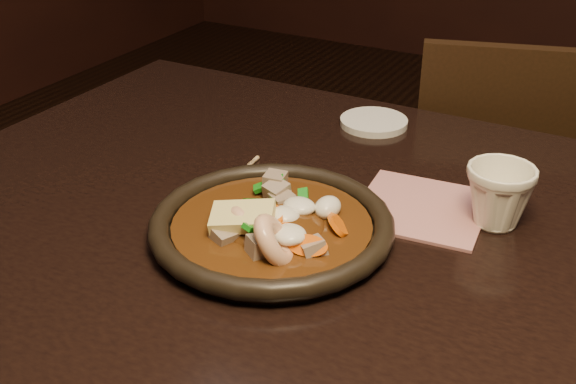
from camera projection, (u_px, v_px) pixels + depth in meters
The scene contains 8 objects.
table at pixel (476, 336), 0.84m from camera, with size 1.60×0.90×0.75m.
chair at pixel (505, 218), 1.47m from camera, with size 0.51×0.51×0.86m.
plate at pixel (272, 226), 0.87m from camera, with size 0.30×0.30×0.03m.
stirfry at pixel (274, 225), 0.86m from camera, with size 0.17×0.18×0.07m.
saucer_left at pixel (374, 122), 1.18m from camera, with size 0.11×0.11×0.01m, color silver.
tea_cup at pixel (499, 194), 0.89m from camera, with size 0.09×0.08×0.09m, color silver.
chopsticks at pixel (222, 189), 0.98m from camera, with size 0.02×0.22×0.01m.
napkin at pixel (422, 208), 0.94m from camera, with size 0.16×0.16×0.00m, color #AB6A69.
Camera 1 is at (0.12, -0.68, 1.22)m, focal length 45.00 mm.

